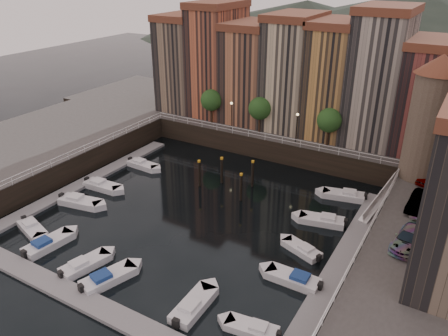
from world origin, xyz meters
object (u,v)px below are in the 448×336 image
Objects in this scene: car_a at (430,178)px; car_b at (419,202)px; gangway at (382,196)px; boat_left_0 at (32,229)px; corner_tower at (431,117)px; mooring_pilings at (228,176)px; boat_left_2 at (102,186)px; car_c at (409,239)px; boat_left_1 at (80,202)px.

car_a is 0.83× the size of car_b.
gangway is 37.32m from boat_left_0.
boat_left_0 is 39.05m from car_b.
corner_tower is 3.53× the size of car_a.
boat_left_0 is at bearing -124.59° from mooring_pilings.
boat_left_2 is (-0.64, 10.56, 0.04)m from boat_left_0.
car_b is at bearing 46.82° from boat_left_0.
car_a reaches higher than gangway.
car_c is at bearing -69.80° from car_a.
boat_left_0 is 0.91× the size of boat_left_2.
gangway is (-2.90, -4.50, -8.28)m from corner_tower.
gangway is 1.57× the size of car_c.
car_b reaches higher than boat_left_0.
boat_left_2 is at bearing -149.55° from mooring_pilings.
gangway reaches higher than boat_left_1.
car_c reaches higher than boat_left_0.
mooring_pilings is at bearing -141.38° from car_a.
corner_tower reaches higher than car_c.
boat_left_1 is 39.16m from car_a.
car_b reaches higher than mooring_pilings.
boat_left_0 is 1.19× the size of car_a.
car_b reaches higher than car_a.
car_a is at bearing 38.98° from gangway.
mooring_pilings is 22.41m from car_c.
boat_left_0 is 0.86× the size of boat_left_1.
boat_left_0 is (-32.74, -26.85, -9.84)m from corner_tower.
boat_left_1 is (-29.78, -15.98, -1.51)m from gangway.
corner_tower is 2.55× the size of boat_left_1.
car_c is (0.12, -13.61, 0.10)m from car_a.
boat_left_1 is at bearing -151.78° from gangway.
boat_left_1 is at bearing -130.62° from car_a.
gangway is at bearing 17.61° from boat_left_1.
corner_tower reaches higher than mooring_pilings.
car_a is (1.23, -1.16, -6.53)m from corner_tower.
mooring_pilings is 15.51m from boat_left_2.
car_c reaches higher than boat_left_2.
corner_tower is at bearing 103.88° from car_b.
car_b is (33.82, 19.23, 3.42)m from boat_left_0.
boat_left_0 is 0.88× the size of car_c.
car_b is (33.75, 12.86, 3.37)m from boat_left_1.
boat_left_2 is (-30.48, -11.79, -1.52)m from gangway.
boat_left_1 is 34.67m from car_c.
mooring_pilings is at bearing 170.72° from car_c.
car_b reaches higher than gangway.
car_c reaches higher than gangway.
boat_left_2 is (-13.33, -7.84, -1.25)m from mooring_pilings.
boat_left_2 is 35.69m from car_b.
corner_tower is 9.86m from gangway.
boat_left_1 is (-12.63, -12.03, -1.24)m from mooring_pilings.
gangway reaches higher than boat_left_0.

